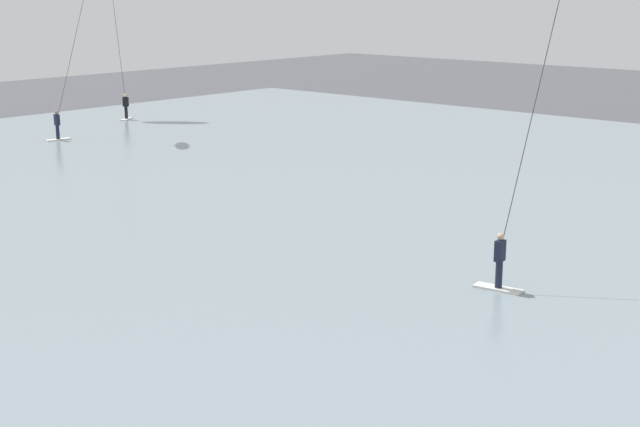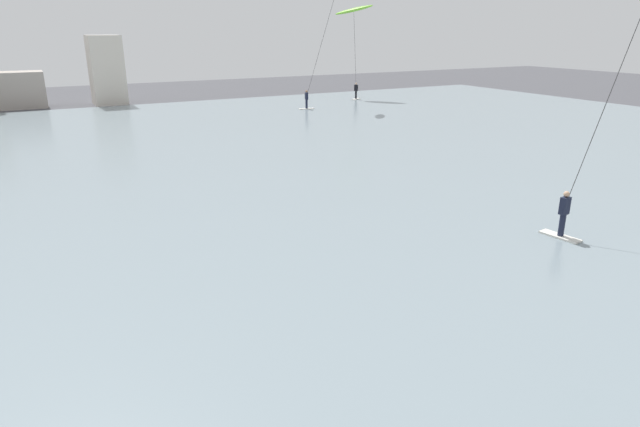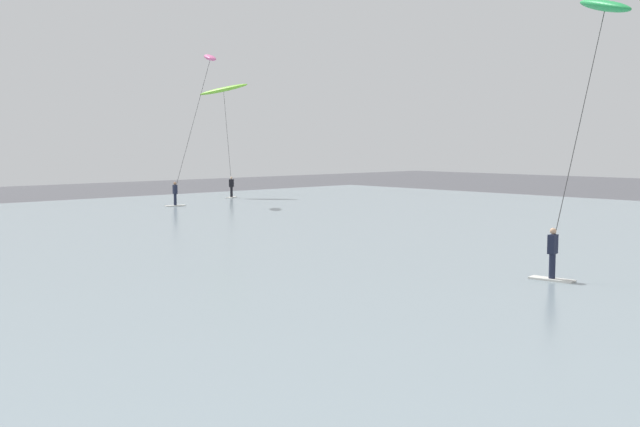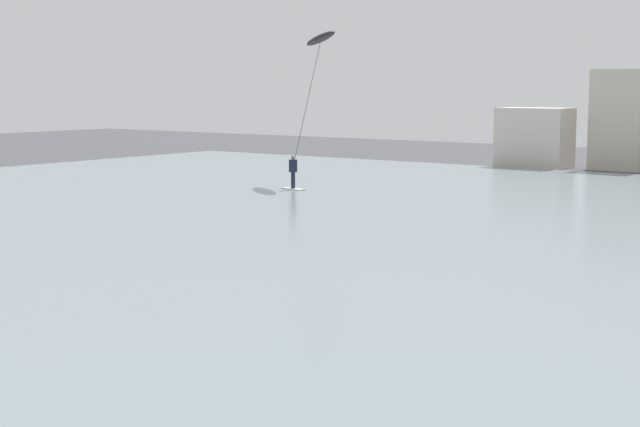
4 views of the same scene
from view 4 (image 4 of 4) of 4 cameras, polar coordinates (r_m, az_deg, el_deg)
kitesurfer_black at (r=48.71m, az=-0.11°, el=9.69°), size 3.35×5.11×7.84m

